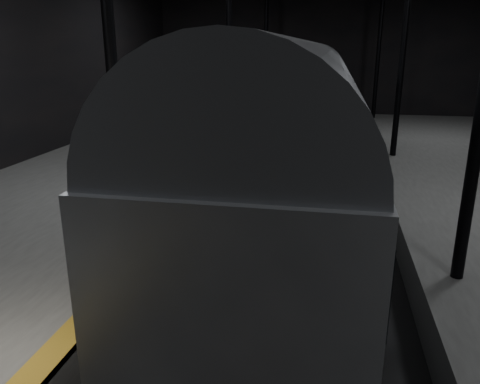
# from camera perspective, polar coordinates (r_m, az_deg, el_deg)

# --- Properties ---
(ground) EXTENTS (44.00, 44.00, 0.00)m
(ground) POSITION_cam_1_polar(r_m,az_deg,el_deg) (14.96, 6.56, -5.33)
(ground) COLOR black
(ground) RESTS_ON ground
(platform_left) EXTENTS (9.00, 43.80, 1.00)m
(platform_left) POSITION_cam_1_polar(r_m,az_deg,el_deg) (17.00, -19.45, -1.64)
(platform_left) COLOR #50504E
(platform_left) RESTS_ON ground
(tactile_strip) EXTENTS (0.50, 43.80, 0.01)m
(tactile_strip) POSITION_cam_1_polar(r_m,az_deg,el_deg) (15.17, -5.63, -0.93)
(tactile_strip) COLOR olive
(tactile_strip) RESTS_ON platform_left
(track) EXTENTS (2.40, 43.00, 0.24)m
(track) POSITION_cam_1_polar(r_m,az_deg,el_deg) (14.94, 6.57, -5.09)
(track) COLOR #3F3328
(track) RESTS_ON ground
(train) EXTENTS (3.23, 21.58, 5.77)m
(train) POSITION_cam_1_polar(r_m,az_deg,el_deg) (14.88, 7.26, 7.44)
(train) COLOR #9B9EA3
(train) RESTS_ON ground
(woman) EXTENTS (0.76, 0.60, 1.84)m
(woman) POSITION_cam_1_polar(r_m,az_deg,el_deg) (10.20, -17.79, -5.52)
(woman) COLOR tan
(woman) RESTS_ON platform_left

